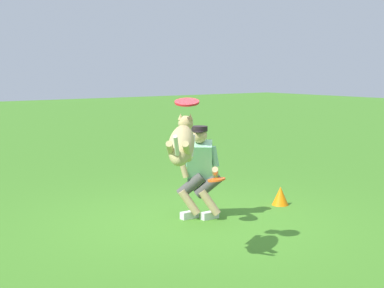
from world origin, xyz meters
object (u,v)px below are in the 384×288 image
object	(u,v)px
training_cone	(280,196)
dog	(182,143)
person	(200,169)
frisbee_held	(217,180)
frisbee_flying	(187,102)

from	to	relation	value
training_cone	dog	bearing A→B (deg)	23.93
person	dog	world-z (taller)	dog
frisbee_held	training_cone	xyz separation A→B (m)	(-1.48, -0.29, -0.47)
frisbee_held	training_cone	size ratio (longest dim) A/B	0.84
dog	frisbee_flying	bearing A→B (deg)	-9.05
dog	frisbee_flying	xyz separation A→B (m)	(-0.16, -0.13, 0.42)
frisbee_flying	training_cone	xyz separation A→B (m)	(-2.52, -1.06, -1.56)
dog	training_cone	world-z (taller)	dog
person	frisbee_held	distance (m)	0.40
dog	training_cone	distance (m)	3.15
dog	frisbee_flying	distance (m)	0.47
dog	frisbee_held	distance (m)	1.65
person	training_cone	size ratio (longest dim) A/B	4.58
person	training_cone	world-z (taller)	person
person	dog	bearing A→B (deg)	-3.06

